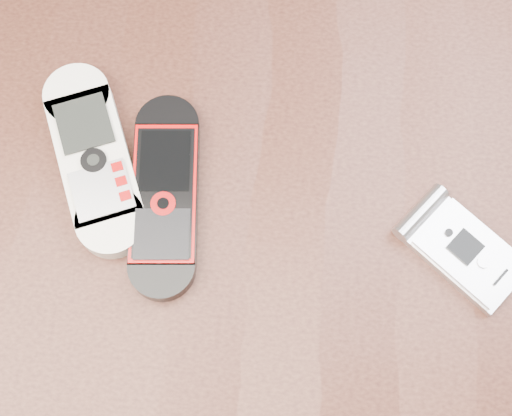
# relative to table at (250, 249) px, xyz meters

# --- Properties ---
(ground) EXTENTS (4.00, 4.00, 0.00)m
(ground) POSITION_rel_table_xyz_m (0.00, 0.00, -0.64)
(ground) COLOR #472B19
(ground) RESTS_ON ground
(table) EXTENTS (1.20, 0.80, 0.75)m
(table) POSITION_rel_table_xyz_m (0.00, 0.00, 0.00)
(table) COLOR black
(table) RESTS_ON ground
(nokia_white) EXTENTS (0.10, 0.16, 0.02)m
(nokia_white) POSITION_rel_table_xyz_m (-0.12, 0.03, 0.11)
(nokia_white) COLOR silver
(nokia_white) RESTS_ON table
(nokia_black_red) EXTENTS (0.06, 0.16, 0.02)m
(nokia_black_red) POSITION_rel_table_xyz_m (-0.06, 0.01, 0.11)
(nokia_black_red) COLOR black
(nokia_black_red) RESTS_ON table
(motorola_razr) EXTENTS (0.10, 0.10, 0.01)m
(motorola_razr) POSITION_rel_table_xyz_m (0.15, -0.02, 0.11)
(motorola_razr) COLOR silver
(motorola_razr) RESTS_ON table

